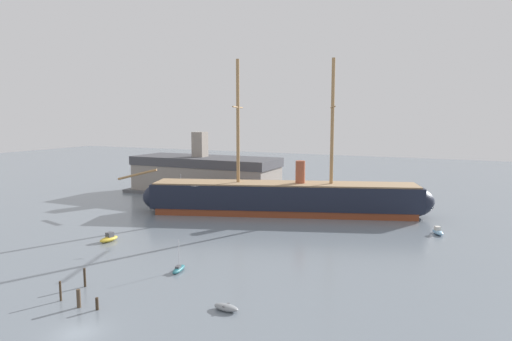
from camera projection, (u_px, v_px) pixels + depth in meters
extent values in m
plane|color=slate|center=(78.00, 333.00, 42.30)|extent=(400.00, 400.00, 0.00)
cube|color=brown|center=(284.00, 211.00, 93.69)|extent=(52.70, 24.69, 1.38)
cube|color=black|center=(284.00, 196.00, 93.30)|extent=(54.90, 25.72, 4.93)
ellipsoid|color=black|center=(166.00, 197.00, 96.05)|extent=(11.81, 10.27, 6.31)
ellipsoid|color=black|center=(409.00, 202.00, 90.72)|extent=(11.81, 10.27, 6.31)
cube|color=#9E7F5B|center=(284.00, 183.00, 92.98)|extent=(53.64, 24.73, 0.30)
cylinder|color=#A37A4C|center=(238.00, 122.00, 92.46)|extent=(0.69, 0.69, 25.62)
cylinder|color=#A37A4C|center=(238.00, 107.00, 92.08)|extent=(4.55, 12.62, 0.28)
cylinder|color=#A37A4C|center=(332.00, 122.00, 90.43)|extent=(0.69, 0.69, 25.62)
cylinder|color=#A37A4C|center=(333.00, 107.00, 90.05)|extent=(4.55, 12.62, 0.28)
cylinder|color=#A37A4C|center=(137.00, 174.00, 96.13)|extent=(8.41, 3.29, 2.62)
cylinder|color=#9E4C33|center=(300.00, 173.00, 92.35)|extent=(1.97, 1.97, 4.93)
ellipsoid|color=gray|center=(226.00, 307.00, 47.23)|extent=(2.99, 1.50, 0.68)
cube|color=#4C4C51|center=(226.00, 305.00, 47.19)|extent=(0.35, 1.09, 0.11)
ellipsoid|color=#236670|center=(179.00, 269.00, 59.07)|extent=(1.58, 3.41, 0.62)
cube|color=#4C4C51|center=(178.00, 267.00, 58.87)|extent=(0.68, 0.91, 0.33)
cylinder|color=silver|center=(179.00, 254.00, 58.97)|extent=(0.08, 0.08, 3.78)
ellipsoid|color=gold|center=(109.00, 239.00, 73.13)|extent=(1.77, 3.64, 0.82)
cube|color=#4C4C51|center=(110.00, 235.00, 73.26)|extent=(1.05, 1.16, 0.82)
ellipsoid|color=#236670|center=(181.00, 201.00, 104.71)|extent=(2.56, 5.56, 1.02)
cube|color=#4C4C51|center=(180.00, 199.00, 104.38)|extent=(1.11, 1.48, 0.54)
cylinder|color=silver|center=(181.00, 187.00, 104.55)|extent=(0.13, 0.13, 6.16)
ellipsoid|color=#7FB2D6|center=(438.00, 232.00, 77.56)|extent=(2.62, 3.46, 0.75)
cube|color=beige|center=(438.00, 229.00, 77.71)|extent=(1.21, 1.26, 0.75)
ellipsoid|color=#236670|center=(312.00, 209.00, 97.33)|extent=(1.88, 1.65, 0.42)
cube|color=#4C4C51|center=(312.00, 209.00, 97.31)|extent=(0.51, 0.63, 0.06)
cylinder|color=#423323|center=(60.00, 291.00, 49.63)|extent=(0.25, 0.25, 2.25)
cylinder|color=#382B1E|center=(97.00, 304.00, 47.36)|extent=(0.33, 0.33, 1.34)
cylinder|color=#382B1E|center=(85.00, 277.00, 53.72)|extent=(0.29, 0.29, 2.30)
cylinder|color=#4C3D2D|center=(79.00, 298.00, 47.93)|extent=(0.43, 0.43, 2.01)
cube|color=#565659|center=(206.00, 192.00, 118.25)|extent=(41.99, 16.18, 0.80)
cube|color=gray|center=(205.00, 178.00, 117.80)|extent=(38.17, 13.48, 6.66)
cube|color=#47474C|center=(205.00, 161.00, 117.25)|extent=(38.94, 13.75, 2.27)
cube|color=gray|center=(200.00, 144.00, 117.35)|extent=(3.20, 3.20, 6.51)
ellipsoid|color=silver|center=(195.00, 186.00, 75.41)|extent=(0.25, 0.33, 0.11)
sphere|color=silver|center=(195.00, 186.00, 75.61)|extent=(0.09, 0.09, 0.09)
cube|color=#ADA89E|center=(193.00, 186.00, 75.39)|extent=(0.59, 0.39, 0.13)
cube|color=#ADA89E|center=(197.00, 186.00, 75.43)|extent=(0.59, 0.39, 0.13)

